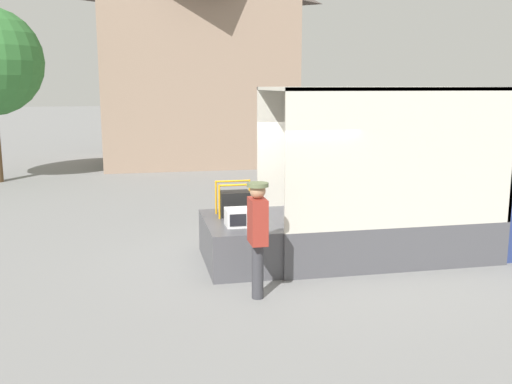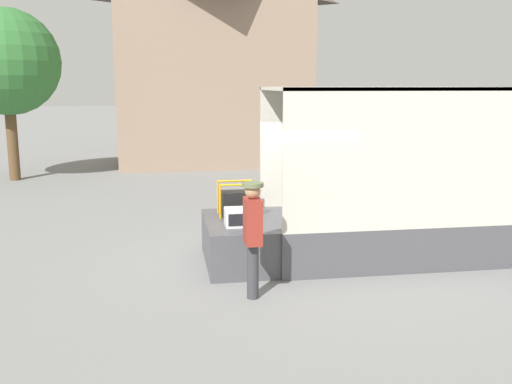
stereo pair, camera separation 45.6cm
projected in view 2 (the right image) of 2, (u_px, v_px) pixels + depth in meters
ground_plane at (270, 261)px, 10.56m from camera, size 160.00×160.00×0.00m
box_truck at (458, 206)px, 10.97m from camera, size 6.37×2.23×3.18m
tailgate_deck at (238, 242)px, 10.40m from camera, size 1.19×2.12×0.80m
microwave at (238, 217)px, 9.90m from camera, size 0.44×0.42×0.31m
portable_generator at (237, 203)px, 10.68m from camera, size 0.68×0.47×0.64m
worker_person at (253, 228)px, 8.54m from camera, size 0.32×0.44×1.80m
house_backdrop at (211, 52)px, 23.76m from camera, size 7.82×6.44×8.92m
street_tree at (6, 62)px, 18.82m from camera, size 3.52×3.52×5.72m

